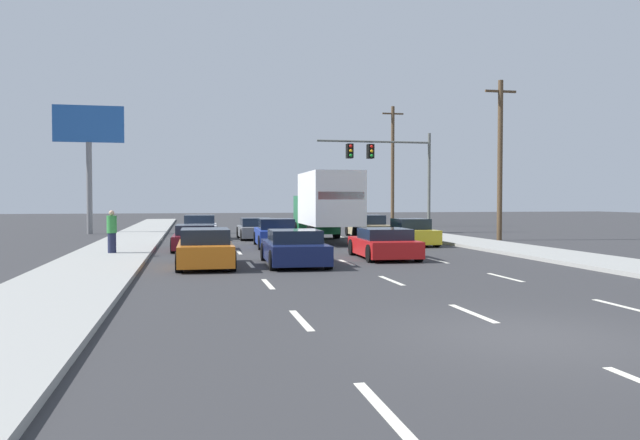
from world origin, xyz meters
The scene contains 19 objects.
ground_plane centered at (0.00, 25.00, 0.00)m, with size 140.00×140.00×0.00m, color #333335.
sidewalk_right centered at (8.47, 20.00, 0.07)m, with size 3.05×80.00×0.14m, color #9E9E99.
sidewalk_left centered at (-8.47, 20.00, 0.07)m, with size 3.05×80.00×0.14m, color #9E9E99.
lane_markings centered at (0.00, 22.13, 0.00)m, with size 6.94×62.00×0.01m.
car_white centered at (-4.88, 26.65, 0.61)m, with size 2.11×4.40×1.35m.
car_maroon centered at (-5.18, 18.91, 0.53)m, with size 2.06×4.65×1.12m.
car_orange centered at (-4.92, 11.72, 0.59)m, with size 1.87×4.16×1.27m.
car_gray centered at (-1.76, 25.97, 0.54)m, with size 2.00×4.06×1.19m.
car_blue centered at (-1.46, 19.89, 0.60)m, with size 2.03×4.47×1.33m.
car_navy centered at (-1.94, 11.75, 0.55)m, with size 2.10×4.35×1.20m.
box_truck centered at (1.54, 22.50, 2.04)m, with size 2.76×7.62×3.61m.
car_red centered at (1.76, 13.36, 0.54)m, with size 2.14×4.12×1.14m.
car_tan centered at (4.94, 26.39, 0.59)m, with size 2.03×4.41×1.31m.
car_yellow centered at (5.11, 19.66, 0.58)m, with size 1.85×4.06×1.30m.
traffic_signal_mast centered at (7.24, 30.64, 4.91)m, with size 7.87×0.69×6.72m.
utility_pole_mid centered at (11.17, 22.15, 4.49)m, with size 1.80×0.28×8.71m.
utility_pole_far centered at (11.00, 40.03, 5.10)m, with size 1.80×0.28×9.91m.
roadside_billboard centered at (-11.77, 33.18, 5.97)m, with size 4.38×0.36×8.27m.
pedestrian_near_corner centered at (-8.40, 16.30, 0.97)m, with size 0.38×0.38×1.67m.
Camera 1 is at (-5.38, -9.05, 2.22)m, focal length 34.85 mm.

